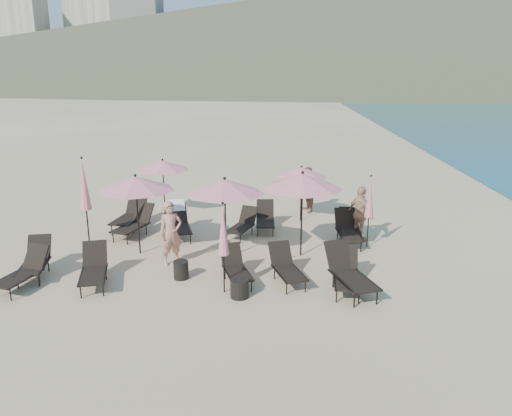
{
  "coord_description": "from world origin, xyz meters",
  "views": [
    {
      "loc": [
        0.35,
        -11.41,
        5.25
      ],
      "look_at": [
        -0.38,
        3.5,
        1.1
      ],
      "focal_mm": 35.0,
      "sensor_mm": 36.0,
      "label": 1
    }
  ],
  "objects_px": {
    "lounger_2": "(236,267)",
    "lounger_11": "(348,229)",
    "lounger_6": "(130,214)",
    "side_table_0": "(181,270)",
    "lounger_4": "(349,272)",
    "beachgoer_b": "(307,190)",
    "lounger_10": "(350,229)",
    "umbrella_open_1": "(225,187)",
    "umbrella_open_4": "(301,172)",
    "lounger_5": "(346,273)",
    "umbrella_closed_0": "(223,230)",
    "lounger_7": "(134,223)",
    "umbrella_open_2": "(302,181)",
    "lounger_3": "(286,267)",
    "umbrella_open_0": "(136,183)",
    "lounger_13": "(179,221)",
    "lounger_8": "(243,224)",
    "beachgoer_c": "(361,214)",
    "umbrella_open_3": "(163,165)",
    "lounger_0": "(35,260)",
    "lounger_12": "(23,271)",
    "umbrella_closed_1": "(370,197)",
    "side_table_1": "(240,288)",
    "umbrella_closed_2": "(84,185)",
    "lounger_9": "(265,218)",
    "lounger_1": "(94,268)",
    "beachgoer_a": "(171,233)"
  },
  "relations": [
    {
      "from": "umbrella_open_1",
      "to": "lounger_13",
      "type": "bearing_deg",
      "value": 131.66
    },
    {
      "from": "lounger_12",
      "to": "beachgoer_b",
      "type": "distance_m",
      "value": 10.35
    },
    {
      "from": "umbrella_closed_2",
      "to": "lounger_9",
      "type": "bearing_deg",
      "value": 20.48
    },
    {
      "from": "lounger_2",
      "to": "lounger_11",
      "type": "relative_size",
      "value": 0.92
    },
    {
      "from": "lounger_2",
      "to": "lounger_12",
      "type": "relative_size",
      "value": 0.94
    },
    {
      "from": "lounger_1",
      "to": "umbrella_open_3",
      "type": "height_order",
      "value": "umbrella_open_3"
    },
    {
      "from": "lounger_1",
      "to": "beachgoer_a",
      "type": "relative_size",
      "value": 0.96
    },
    {
      "from": "lounger_4",
      "to": "beachgoer_b",
      "type": "xyz_separation_m",
      "value": [
        -0.68,
        7.05,
        0.36
      ]
    },
    {
      "from": "lounger_1",
      "to": "side_table_1",
      "type": "relative_size",
      "value": 3.81
    },
    {
      "from": "lounger_9",
      "to": "umbrella_open_4",
      "type": "bearing_deg",
      "value": 41.06
    },
    {
      "from": "lounger_3",
      "to": "umbrella_open_0",
      "type": "xyz_separation_m",
      "value": [
        -4.31,
        1.86,
        1.7
      ]
    },
    {
      "from": "side_table_0",
      "to": "side_table_1",
      "type": "distance_m",
      "value": 1.92
    },
    {
      "from": "umbrella_closed_1",
      "to": "beachgoer_c",
      "type": "xyz_separation_m",
      "value": [
        -0.14,
        0.62,
        -0.69
      ]
    },
    {
      "from": "lounger_7",
      "to": "umbrella_open_1",
      "type": "relative_size",
      "value": 0.75
    },
    {
      "from": "lounger_9",
      "to": "umbrella_closed_0",
      "type": "relative_size",
      "value": 0.7
    },
    {
      "from": "umbrella_closed_1",
      "to": "umbrella_open_2",
      "type": "bearing_deg",
      "value": -158.46
    },
    {
      "from": "umbrella_open_0",
      "to": "lounger_2",
      "type": "bearing_deg",
      "value": -32.36
    },
    {
      "from": "lounger_10",
      "to": "beachgoer_c",
      "type": "xyz_separation_m",
      "value": [
        0.34,
        0.22,
        0.43
      ]
    },
    {
      "from": "lounger_5",
      "to": "lounger_6",
      "type": "relative_size",
      "value": 0.88
    },
    {
      "from": "lounger_5",
      "to": "umbrella_open_0",
      "type": "bearing_deg",
      "value": 162.62
    },
    {
      "from": "umbrella_open_1",
      "to": "umbrella_open_2",
      "type": "distance_m",
      "value": 2.19
    },
    {
      "from": "lounger_12",
      "to": "lounger_13",
      "type": "height_order",
      "value": "lounger_13"
    },
    {
      "from": "umbrella_open_4",
      "to": "lounger_2",
      "type": "bearing_deg",
      "value": -108.72
    },
    {
      "from": "umbrella_closed_1",
      "to": "lounger_3",
      "type": "bearing_deg",
      "value": -132.68
    },
    {
      "from": "lounger_10",
      "to": "umbrella_open_1",
      "type": "distance_m",
      "value": 4.38
    },
    {
      "from": "umbrella_open_2",
      "to": "lounger_5",
      "type": "bearing_deg",
      "value": -65.87
    },
    {
      "from": "lounger_2",
      "to": "umbrella_open_3",
      "type": "height_order",
      "value": "umbrella_open_3"
    },
    {
      "from": "lounger_3",
      "to": "lounger_13",
      "type": "relative_size",
      "value": 0.91
    },
    {
      "from": "umbrella_open_4",
      "to": "beachgoer_a",
      "type": "xyz_separation_m",
      "value": [
        -3.74,
        -4.37,
        -0.88
      ]
    },
    {
      "from": "lounger_10",
      "to": "umbrella_closed_0",
      "type": "distance_m",
      "value": 5.33
    },
    {
      "from": "lounger_11",
      "to": "beachgoer_c",
      "type": "relative_size",
      "value": 0.97
    },
    {
      "from": "umbrella_open_2",
      "to": "side_table_0",
      "type": "distance_m",
      "value": 4.16
    },
    {
      "from": "umbrella_open_1",
      "to": "umbrella_open_4",
      "type": "relative_size",
      "value": 1.2
    },
    {
      "from": "umbrella_open_3",
      "to": "beachgoer_c",
      "type": "xyz_separation_m",
      "value": [
        6.85,
        -2.63,
        -0.99
      ]
    },
    {
      "from": "umbrella_open_3",
      "to": "lounger_0",
      "type": "bearing_deg",
      "value": -109.56
    },
    {
      "from": "lounger_4",
      "to": "beachgoer_b",
      "type": "relative_size",
      "value": 1.15
    },
    {
      "from": "lounger_4",
      "to": "lounger_6",
      "type": "relative_size",
      "value": 1.03
    },
    {
      "from": "umbrella_open_4",
      "to": "side_table_1",
      "type": "bearing_deg",
      "value": -104.75
    },
    {
      "from": "lounger_0",
      "to": "lounger_2",
      "type": "height_order",
      "value": "lounger_0"
    },
    {
      "from": "lounger_3",
      "to": "umbrella_open_0",
      "type": "relative_size",
      "value": 0.69
    },
    {
      "from": "umbrella_closed_0",
      "to": "side_table_1",
      "type": "bearing_deg",
      "value": -33.4
    },
    {
      "from": "lounger_6",
      "to": "umbrella_open_3",
      "type": "bearing_deg",
      "value": 73.21
    },
    {
      "from": "umbrella_open_2",
      "to": "side_table_1",
      "type": "distance_m",
      "value": 3.83
    },
    {
      "from": "lounger_7",
      "to": "beachgoer_c",
      "type": "relative_size",
      "value": 1.02
    },
    {
      "from": "lounger_10",
      "to": "lounger_0",
      "type": "bearing_deg",
      "value": -158.1
    },
    {
      "from": "lounger_4",
      "to": "beachgoer_a",
      "type": "xyz_separation_m",
      "value": [
        -4.7,
        1.53,
        0.41
      ]
    },
    {
      "from": "lounger_6",
      "to": "side_table_0",
      "type": "distance_m",
      "value": 4.9
    },
    {
      "from": "umbrella_open_3",
      "to": "umbrella_closed_0",
      "type": "height_order",
      "value": "umbrella_closed_0"
    },
    {
      "from": "lounger_5",
      "to": "umbrella_closed_0",
      "type": "bearing_deg",
      "value": -170.1
    },
    {
      "from": "lounger_13",
      "to": "lounger_8",
      "type": "bearing_deg",
      "value": -14.06
    }
  ]
}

